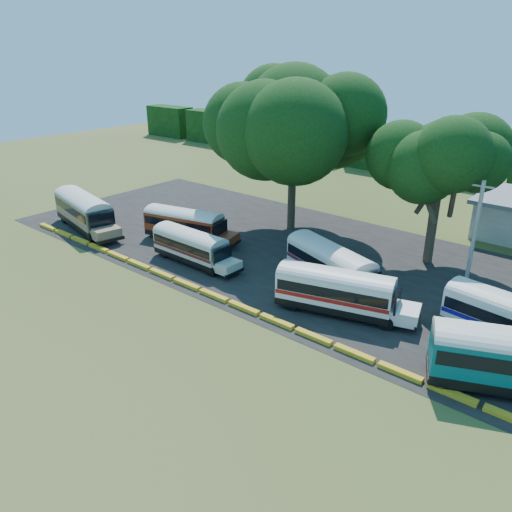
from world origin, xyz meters
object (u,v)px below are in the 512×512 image
Objects in this scene: bus_cream_west at (192,245)px; tree_west at (294,115)px; bus_white_red at (338,289)px; bus_beige at (84,209)px; bus_red at (186,223)px.

tree_west is (1.25, 12.89, 9.79)m from bus_cream_west.
bus_white_red is at bearing -43.50° from tree_west.
bus_cream_west is at bearing 165.43° from bus_white_red.
bus_beige reaches higher than bus_cream_west.
bus_beige is 0.71× the size of tree_west.
bus_white_red is (14.39, 0.41, 0.18)m from bus_cream_west.
bus_beige reaches higher than bus_white_red.
bus_red is at bearing 143.07° from bus_cream_west.
bus_red is 19.03m from bus_white_red.
bus_white_red reaches higher than bus_red.
bus_white_red is at bearing 2.20° from bus_cream_west.
tree_west is (16.06, 13.89, 9.35)m from bus_beige.
bus_white_red reaches higher than bus_cream_west.
bus_cream_west is at bearing -50.94° from bus_red.
tree_west is at bearing 120.28° from bus_white_red.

